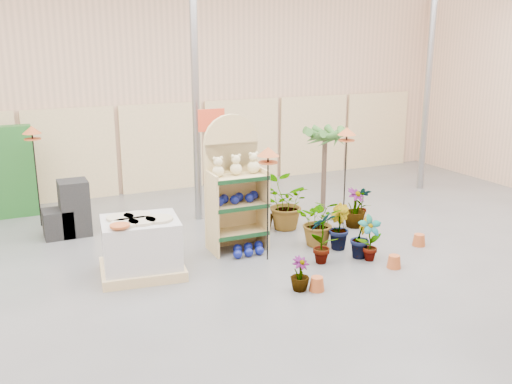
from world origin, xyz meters
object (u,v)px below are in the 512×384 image
bird_table_front (268,155)px  display_shelf (234,188)px  pallet_stack (141,247)px  potted_plant_2 (320,221)px

bird_table_front → display_shelf: bearing=107.8°
display_shelf → pallet_stack: 1.87m
pallet_stack → display_shelf: bearing=23.9°
bird_table_front → potted_plant_2: (1.09, 0.22, -1.27)m
bird_table_front → potted_plant_2: bird_table_front is taller
pallet_stack → potted_plant_2: bearing=6.6°
display_shelf → bird_table_front: display_shelf is taller
pallet_stack → potted_plant_2: (3.05, -0.06, -0.01)m
pallet_stack → bird_table_front: 2.35m
display_shelf → bird_table_front: size_ratio=1.22×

